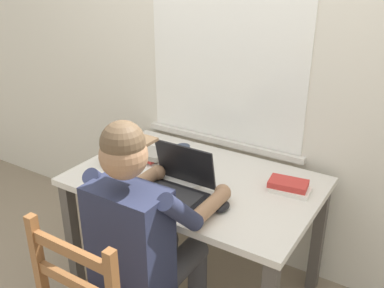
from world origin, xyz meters
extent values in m
plane|color=gray|center=(0.00, 0.00, 0.00)|extent=(8.00, 8.00, 0.00)
cube|color=silver|center=(0.00, 0.49, 1.30)|extent=(6.00, 0.04, 2.60)
cube|color=white|center=(-0.09, 0.46, 1.25)|extent=(0.99, 0.01, 0.96)
cube|color=beige|center=(-0.09, 0.46, 0.75)|extent=(1.05, 0.06, 0.04)
cube|color=beige|center=(0.00, 0.00, 0.70)|extent=(1.28, 0.82, 0.03)
cube|color=#4C4742|center=(-0.59, -0.36, 0.34)|extent=(0.06, 0.06, 0.69)
cube|color=#4C4742|center=(-0.59, 0.36, 0.34)|extent=(0.06, 0.06, 0.69)
cube|color=#4C4742|center=(0.59, 0.36, 0.34)|extent=(0.06, 0.06, 0.69)
cube|color=#232842|center=(0.04, -0.59, 0.71)|extent=(0.34, 0.20, 0.50)
sphere|color=#936B4C|center=(0.04, -0.59, 1.10)|extent=(0.19, 0.19, 0.19)
sphere|color=brown|center=(0.04, -0.59, 1.15)|extent=(0.17, 0.17, 0.17)
cube|color=brown|center=(0.04, -0.50, 1.13)|extent=(0.13, 0.10, 0.01)
cylinder|color=#38383D|center=(-0.05, -0.39, 0.46)|extent=(0.13, 0.40, 0.13)
cylinder|color=#38383D|center=(0.13, -0.39, 0.46)|extent=(0.13, 0.40, 0.13)
cylinder|color=#38383D|center=(-0.05, -0.19, 0.23)|extent=(0.10, 0.10, 0.46)
cylinder|color=#38383D|center=(0.13, -0.19, 0.23)|extent=(0.10, 0.10, 0.46)
cylinder|color=#232842|center=(-0.16, -0.50, 0.86)|extent=(0.10, 0.25, 0.25)
cylinder|color=#936B4C|center=(-0.16, -0.27, 0.77)|extent=(0.07, 0.28, 0.07)
sphere|color=#936B4C|center=(-0.15, -0.13, 0.77)|extent=(0.08, 0.08, 0.08)
cylinder|color=#232842|center=(0.24, -0.50, 0.86)|extent=(0.10, 0.25, 0.25)
cylinder|color=#936B4C|center=(0.24, -0.27, 0.77)|extent=(0.07, 0.28, 0.07)
sphere|color=#936B4C|center=(0.23, -0.13, 0.77)|extent=(0.08, 0.08, 0.08)
cube|color=brown|center=(-0.15, -0.90, 0.70)|extent=(0.04, 0.04, 0.48)
cube|color=brown|center=(0.04, -0.90, 0.72)|extent=(0.36, 0.02, 0.04)
cube|color=brown|center=(0.04, -0.90, 0.86)|extent=(0.36, 0.02, 0.04)
cube|color=black|center=(0.00, -0.23, 0.73)|extent=(0.33, 0.23, 0.02)
cube|color=#2B2B2D|center=(0.00, -0.23, 0.74)|extent=(0.29, 0.17, 0.00)
cube|color=black|center=(0.00, -0.09, 0.84)|extent=(0.33, 0.06, 0.22)
cube|color=#99A8B2|center=(0.00, -0.09, 0.84)|extent=(0.29, 0.04, 0.19)
ellipsoid|color=black|center=(0.27, -0.19, 0.74)|extent=(0.06, 0.10, 0.03)
cylinder|color=white|center=(-0.49, -0.13, 0.77)|extent=(0.08, 0.08, 0.10)
torus|color=white|center=(-0.44, -0.13, 0.77)|extent=(0.05, 0.01, 0.05)
cylinder|color=#2D384C|center=(-0.17, 0.14, 0.77)|extent=(0.08, 0.08, 0.09)
torus|color=#2D384C|center=(-0.12, 0.14, 0.77)|extent=(0.05, 0.01, 0.05)
cube|color=gray|center=(-0.32, 0.04, 0.73)|extent=(0.18, 0.11, 0.02)
cube|color=#BC332D|center=(-0.34, 0.04, 0.75)|extent=(0.19, 0.15, 0.02)
cube|color=gray|center=(-0.33, 0.03, 0.78)|extent=(0.20, 0.16, 0.03)
cube|color=white|center=(0.47, 0.13, 0.73)|extent=(0.20, 0.13, 0.02)
cube|color=#BC332D|center=(0.46, 0.14, 0.76)|extent=(0.20, 0.14, 0.03)
cube|color=white|center=(-0.30, -0.03, 0.72)|extent=(0.21, 0.19, 0.01)
cube|color=white|center=(-0.03, -0.07, 0.73)|extent=(0.26, 0.26, 0.01)
cube|color=silver|center=(-0.25, -0.14, 0.73)|extent=(0.28, 0.23, 0.01)
camera|label=1|loc=(1.05, -1.71, 1.80)|focal=40.42mm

